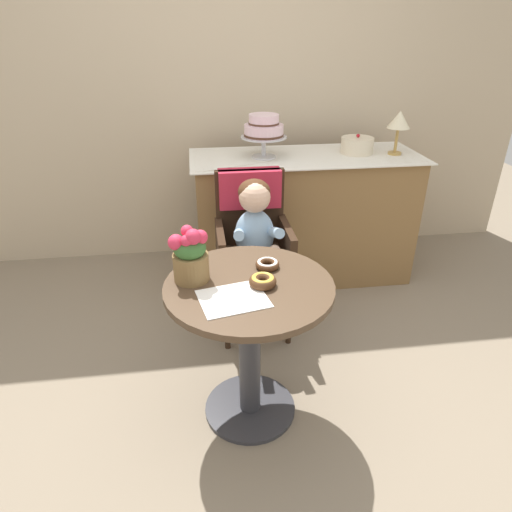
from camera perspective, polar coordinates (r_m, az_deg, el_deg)
ground_plane at (r=2.32m, az=-0.76°, el=-18.95°), size 8.00×8.00×0.00m
back_wall at (r=3.46m, az=-5.02°, el=21.90°), size 4.80×0.10×2.70m
cafe_table at (r=1.99m, az=-0.85°, el=-8.80°), size 0.72×0.72×0.72m
wicker_chair at (r=2.59m, az=-0.55°, el=3.74°), size 0.42×0.45×0.95m
seated_child at (r=2.43m, az=-0.08°, el=3.09°), size 0.27×0.32×0.73m
paper_napkin at (r=1.77m, az=-2.94°, el=-5.48°), size 0.30×0.27×0.00m
donut_front at (r=1.98m, az=1.47°, el=-1.02°), size 0.11×0.11×0.03m
donut_mid at (r=1.84m, az=0.87°, el=-3.17°), size 0.12×0.12×0.04m
flower_vase at (r=1.86m, az=-8.46°, el=0.16°), size 0.16×0.15×0.24m
display_counter at (r=3.22m, az=6.05°, el=4.96°), size 1.56×0.62×0.90m
tiered_cake_stand at (r=2.98m, az=1.00°, el=15.92°), size 0.30×0.30×0.28m
round_layer_cake at (r=3.19m, az=12.82°, el=13.65°), size 0.22×0.22×0.13m
table_lamp at (r=3.20m, az=17.85°, el=16.06°), size 0.15×0.15×0.28m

